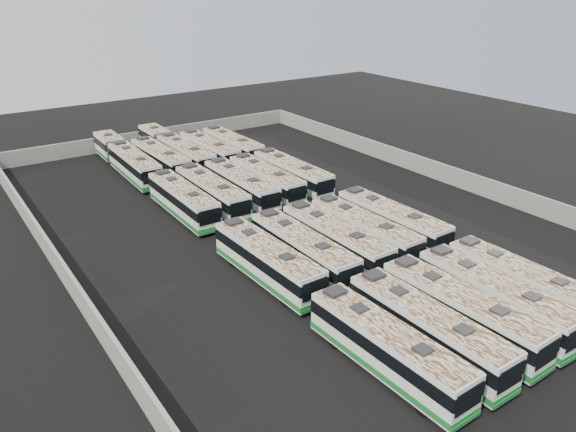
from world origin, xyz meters
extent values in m
plane|color=black|center=(0.00, 0.00, 0.00)|extent=(140.00, 140.00, 0.00)
cube|color=slate|center=(0.00, 36.30, 1.10)|extent=(45.20, 0.30, 2.20)
cube|color=slate|center=(22.30, 0.00, 1.10)|extent=(0.30, 73.20, 2.20)
cube|color=slate|center=(-22.30, 0.00, 1.10)|extent=(0.30, 73.20, 2.20)
cube|color=white|center=(-8.32, -21.59, 1.76)|extent=(2.86, 12.34, 2.81)
cube|color=#1B7330|center=(-8.32, -21.59, 0.74)|extent=(2.91, 12.39, 0.43)
cube|color=black|center=(-8.32, -21.59, 2.23)|extent=(2.92, 12.40, 0.94)
cube|color=black|center=(-8.17, -27.75, 2.10)|extent=(2.25, 0.11, 1.48)
cube|color=#1B7330|center=(-8.17, -27.75, 0.53)|extent=(2.56, 0.16, 0.29)
cube|color=beige|center=(-8.32, -21.59, 3.20)|extent=(2.80, 12.09, 0.07)
cube|color=black|center=(-8.25, -24.29, 3.30)|extent=(1.00, 1.00, 0.14)
cube|color=black|center=(-8.38, -18.89, 3.30)|extent=(1.00, 1.00, 0.14)
cube|color=black|center=(-8.44, -16.44, 3.36)|extent=(1.36, 1.16, 0.27)
cylinder|color=black|center=(-9.32, -25.55, 0.51)|extent=(0.31, 1.03, 1.02)
cylinder|color=black|center=(-7.13, -25.50, 0.51)|extent=(0.31, 1.03, 1.02)
cylinder|color=black|center=(-9.51, -17.69, 0.51)|extent=(0.31, 1.03, 1.02)
cylinder|color=black|center=(-7.32, -17.64, 0.51)|extent=(0.31, 1.03, 1.02)
cube|color=white|center=(-4.78, -21.64, 1.81)|extent=(2.67, 12.58, 2.88)
cube|color=#1B7330|center=(-4.78, -21.64, 0.75)|extent=(2.72, 12.63, 0.44)
cube|color=black|center=(-4.78, -21.64, 2.28)|extent=(2.73, 12.64, 0.96)
cube|color=black|center=(-4.76, -27.94, 2.15)|extent=(2.30, 0.07, 1.52)
cube|color=#1B7330|center=(-4.76, -27.94, 0.54)|extent=(2.62, 0.11, 0.29)
cube|color=beige|center=(-4.78, -21.64, 3.28)|extent=(2.61, 12.33, 0.07)
cube|color=black|center=(-4.77, -24.40, 3.38)|extent=(1.00, 1.00, 0.15)
cube|color=black|center=(-4.79, -18.87, 3.38)|extent=(1.00, 1.00, 0.15)
cube|color=black|center=(-4.80, -16.36, 3.44)|extent=(1.37, 1.16, 0.27)
cylinder|color=black|center=(-5.89, -25.66, 0.52)|extent=(0.30, 1.05, 1.05)
cylinder|color=black|center=(-3.65, -25.65, 0.52)|extent=(0.30, 1.05, 1.05)
cylinder|color=black|center=(-5.92, -17.62, 0.52)|extent=(0.30, 1.05, 1.05)
cylinder|color=black|center=(-3.68, -17.61, 0.52)|extent=(0.30, 1.05, 1.05)
cube|color=white|center=(-1.28, -21.55, 1.82)|extent=(2.97, 12.74, 2.90)
cube|color=#1B7330|center=(-1.28, -21.55, 0.76)|extent=(3.02, 12.79, 0.44)
cube|color=black|center=(-1.28, -21.55, 2.30)|extent=(3.03, 12.80, 0.97)
cube|color=black|center=(-1.12, -27.91, 2.16)|extent=(2.32, 0.12, 1.53)
cube|color=#1B7330|center=(-1.12, -27.91, 0.55)|extent=(2.64, 0.17, 0.30)
cube|color=beige|center=(-1.28, -21.55, 3.31)|extent=(2.91, 12.48, 0.07)
cube|color=black|center=(-1.21, -24.34, 3.41)|extent=(1.03, 1.03, 0.15)
cube|color=black|center=(-1.36, -18.77, 3.41)|extent=(1.03, 1.03, 0.15)
cube|color=black|center=(-1.42, -16.23, 3.46)|extent=(1.40, 1.20, 0.27)
cylinder|color=black|center=(-2.31, -25.64, 0.53)|extent=(0.32, 1.06, 1.06)
cylinder|color=black|center=(-0.05, -25.58, 0.53)|extent=(0.32, 1.06, 1.06)
cylinder|color=black|center=(-2.52, -17.53, 0.53)|extent=(0.32, 1.06, 1.06)
cylinder|color=black|center=(-0.26, -17.47, 0.53)|extent=(0.32, 1.06, 1.06)
cube|color=white|center=(2.14, -21.71, 1.81)|extent=(2.89, 12.63, 2.88)
cube|color=#1B7330|center=(2.14, -21.71, 0.75)|extent=(2.94, 12.68, 0.44)
cube|color=black|center=(2.14, -21.71, 2.28)|extent=(2.95, 12.69, 0.96)
cube|color=#1B7330|center=(2.01, -28.02, 0.54)|extent=(2.62, 0.16, 0.29)
cube|color=beige|center=(2.14, -21.71, 3.28)|extent=(2.83, 12.37, 0.07)
cube|color=black|center=(2.08, -24.48, 3.38)|extent=(1.02, 1.02, 0.15)
cube|color=black|center=(2.20, -18.95, 3.38)|extent=(1.02, 1.02, 0.15)
cube|color=black|center=(2.26, -16.43, 3.44)|extent=(1.39, 1.18, 0.27)
cylinder|color=black|center=(0.94, -25.71, 0.52)|extent=(0.32, 1.05, 1.05)
cylinder|color=black|center=(3.18, -25.76, 0.52)|extent=(0.32, 1.05, 1.05)
cylinder|color=black|center=(1.11, -17.67, 0.52)|extent=(0.32, 1.05, 1.05)
cylinder|color=black|center=(3.35, -17.72, 0.52)|extent=(0.32, 1.05, 1.05)
cube|color=white|center=(5.63, -21.62, 1.76)|extent=(2.67, 12.24, 2.80)
cube|color=#1B7330|center=(5.63, -21.62, 0.73)|extent=(2.72, 12.29, 0.43)
cube|color=black|center=(5.63, -21.62, 2.22)|extent=(2.73, 12.30, 0.94)
cube|color=beige|center=(5.63, -21.62, 3.19)|extent=(2.62, 11.99, 0.07)
cube|color=black|center=(5.65, -24.30, 3.29)|extent=(0.98, 0.98, 0.14)
cube|color=black|center=(5.60, -18.93, 3.29)|extent=(0.98, 0.98, 0.14)
cube|color=black|center=(5.57, -16.49, 3.34)|extent=(1.33, 1.13, 0.26)
cylinder|color=black|center=(4.58, -25.54, 0.51)|extent=(0.30, 1.02, 1.02)
cylinder|color=black|center=(4.50, -17.72, 0.51)|extent=(0.30, 1.02, 1.02)
cylinder|color=black|center=(6.68, -17.70, 0.51)|extent=(0.30, 1.02, 1.02)
cube|color=white|center=(-8.30, -7.55, 1.79)|extent=(2.88, 12.52, 2.86)
cube|color=#1B7330|center=(-8.30, -7.55, 0.75)|extent=(2.93, 12.57, 0.44)
cube|color=black|center=(-8.30, -7.55, 2.26)|extent=(2.94, 12.58, 0.96)
cube|color=black|center=(-8.16, -13.80, 2.13)|extent=(2.29, 0.11, 1.51)
cube|color=#1B7330|center=(-8.16, -13.80, 0.54)|extent=(2.60, 0.16, 0.29)
cube|color=beige|center=(-8.30, -7.55, 3.25)|extent=(2.82, 12.27, 0.07)
cube|color=black|center=(-8.24, -10.29, 3.35)|extent=(1.01, 1.01, 0.15)
cube|color=black|center=(-8.36, -4.81, 3.35)|extent=(1.01, 1.01, 0.15)
cube|color=black|center=(-8.42, -2.32, 3.41)|extent=(1.38, 1.17, 0.27)
cylinder|color=black|center=(-9.32, -11.56, 0.52)|extent=(0.31, 1.04, 1.04)
cylinder|color=black|center=(-7.10, -11.51, 0.52)|extent=(0.31, 1.04, 1.04)
cylinder|color=black|center=(-9.50, -3.59, 0.52)|extent=(0.31, 1.04, 1.04)
cylinder|color=black|center=(-7.28, -3.54, 0.52)|extent=(0.31, 1.04, 1.04)
cube|color=white|center=(-4.78, -7.62, 1.79)|extent=(2.67, 12.44, 2.85)
cube|color=#1B7330|center=(-4.78, -7.62, 0.75)|extent=(2.72, 12.49, 0.43)
cube|color=black|center=(-4.78, -7.62, 2.26)|extent=(2.73, 12.50, 0.95)
cube|color=black|center=(-4.82, -13.86, 2.12)|extent=(2.28, 0.07, 1.50)
cube|color=#1B7330|center=(-4.82, -13.86, 0.54)|extent=(2.59, 0.12, 0.29)
cube|color=beige|center=(-4.78, -7.62, 3.24)|extent=(2.61, 12.19, 0.07)
cube|color=black|center=(-4.80, -10.36, 3.34)|extent=(0.99, 0.99, 0.14)
cube|color=black|center=(-4.77, -4.89, 3.34)|extent=(0.99, 0.99, 0.14)
cube|color=black|center=(-4.75, -2.41, 3.40)|extent=(1.35, 1.15, 0.27)
cylinder|color=black|center=(-5.92, -11.59, 0.52)|extent=(0.30, 1.04, 1.04)
cylinder|color=black|center=(-3.70, -11.61, 0.52)|extent=(0.30, 1.04, 1.04)
cylinder|color=black|center=(-5.87, -3.64, 0.52)|extent=(0.30, 1.04, 1.04)
cylinder|color=black|center=(-3.65, -3.66, 0.52)|extent=(0.30, 1.04, 1.04)
cube|color=white|center=(-1.27, -7.70, 1.79)|extent=(2.68, 12.47, 2.85)
cube|color=#1B7330|center=(-1.27, -7.70, 0.75)|extent=(2.73, 12.52, 0.44)
cube|color=black|center=(-1.27, -7.70, 2.26)|extent=(2.74, 12.53, 0.95)
cube|color=black|center=(-1.23, -13.94, 2.13)|extent=(2.28, 0.08, 1.50)
cube|color=#1B7330|center=(-1.23, -13.94, 0.54)|extent=(2.59, 0.12, 0.29)
cube|color=beige|center=(-1.27, -7.70, 3.25)|extent=(2.62, 12.22, 0.07)
cube|color=black|center=(-1.26, -10.44, 3.35)|extent=(0.99, 0.99, 0.15)
cube|color=black|center=(-1.29, -4.96, 3.35)|extent=(0.99, 0.99, 0.15)
cube|color=black|center=(-1.31, -2.47, 3.40)|extent=(1.36, 1.15, 0.27)
cylinder|color=black|center=(-2.36, -11.69, 0.52)|extent=(0.30, 1.04, 1.04)
cylinder|color=black|center=(-0.14, -11.68, 0.52)|extent=(0.30, 1.04, 1.04)
cylinder|color=black|center=(-2.41, -3.72, 0.52)|extent=(0.30, 1.04, 1.04)
cylinder|color=black|center=(-0.19, -3.71, 0.52)|extent=(0.30, 1.04, 1.04)
cube|color=white|center=(2.08, -7.70, 1.76)|extent=(2.82, 12.30, 2.81)
cube|color=#1B7330|center=(2.08, -7.70, 0.73)|extent=(2.87, 12.35, 0.43)
cube|color=black|center=(2.08, -7.70, 2.22)|extent=(2.88, 12.36, 0.94)
cube|color=black|center=(2.22, -13.84, 2.09)|extent=(2.25, 0.11, 1.48)
cube|color=#1B7330|center=(2.22, -13.84, 0.53)|extent=(2.55, 0.16, 0.29)
cube|color=beige|center=(2.08, -7.70, 3.19)|extent=(2.76, 12.05, 0.07)
cube|color=black|center=(2.14, -10.39, 3.30)|extent=(0.99, 0.99, 0.14)
cube|color=black|center=(2.02, -5.01, 3.30)|extent=(0.99, 0.99, 0.14)
cube|color=black|center=(1.97, -2.56, 3.35)|extent=(1.35, 1.15, 0.27)
cylinder|color=black|center=(1.08, -11.64, 0.51)|extent=(0.31, 1.03, 1.02)
cylinder|color=black|center=(3.26, -11.59, 0.51)|extent=(0.31, 1.03, 1.02)
cylinder|color=black|center=(0.90, -3.81, 0.51)|extent=(0.31, 1.03, 1.02)
cylinder|color=black|center=(3.09, -3.76, 0.51)|extent=(0.31, 1.03, 1.02)
cube|color=white|center=(5.63, -7.59, 1.79)|extent=(2.88, 12.52, 2.86)
cube|color=#1B7330|center=(5.63, -7.59, 0.75)|extent=(2.93, 12.57, 0.44)
cube|color=black|center=(5.63, -7.59, 2.26)|extent=(2.94, 12.58, 0.96)
cube|color=black|center=(5.77, -13.84, 2.13)|extent=(2.29, 0.11, 1.51)
cube|color=#1B7330|center=(5.77, -13.84, 0.54)|extent=(2.60, 0.16, 0.29)
cube|color=beige|center=(5.63, -7.59, 3.25)|extent=(2.82, 12.27, 0.07)
cube|color=black|center=(5.69, -10.33, 3.35)|extent=(1.01, 1.01, 0.15)
cube|color=black|center=(5.57, -4.85, 3.35)|extent=(1.01, 1.01, 0.15)
cube|color=black|center=(5.51, -2.36, 3.41)|extent=(1.38, 1.17, 0.27)
cylinder|color=black|center=(4.61, -11.60, 0.52)|extent=(0.31, 1.04, 1.04)
cylinder|color=black|center=(6.83, -11.55, 0.52)|extent=(0.31, 1.04, 1.04)
cylinder|color=black|center=(4.43, -3.63, 0.52)|extent=(0.31, 1.04, 1.04)
cylinder|color=black|center=(6.65, -3.58, 0.52)|extent=(0.31, 1.04, 1.04)
cube|color=white|center=(-8.26, 8.74, 1.77)|extent=(2.68, 12.31, 2.82)
cube|color=#1B7330|center=(-8.26, 8.74, 0.74)|extent=(2.73, 12.36, 0.43)
cube|color=black|center=(-8.26, 8.74, 2.23)|extent=(2.74, 12.37, 0.94)
cube|color=black|center=(-8.32, 2.57, 2.10)|extent=(2.25, 0.08, 1.48)
cube|color=#1B7330|center=(-8.32, 2.57, 0.53)|extent=(2.56, 0.13, 0.29)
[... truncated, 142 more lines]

